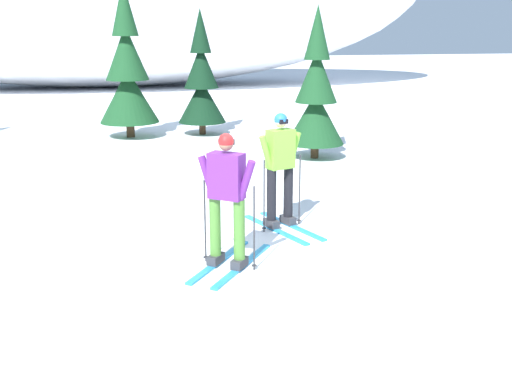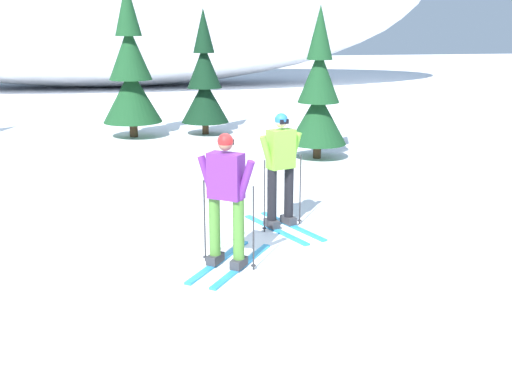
# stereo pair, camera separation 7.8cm
# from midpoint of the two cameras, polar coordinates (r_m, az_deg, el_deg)

# --- Properties ---
(ground_plane) EXTENTS (120.00, 120.00, 0.00)m
(ground_plane) POSITION_cam_midpoint_polar(r_m,az_deg,el_deg) (8.52, 2.77, -6.71)
(ground_plane) COLOR white
(skier_lime_jacket) EXTENTS (0.99, 1.71, 1.85)m
(skier_lime_jacket) POSITION_cam_midpoint_polar(r_m,az_deg,el_deg) (9.30, 2.14, 1.44)
(skier_lime_jacket) COLOR #2893CC
(skier_lime_jacket) RESTS_ON ground
(skier_purple_jacket) EXTENTS (1.37, 1.60, 1.82)m
(skier_purple_jacket) POSITION_cam_midpoint_polar(r_m,az_deg,el_deg) (7.71, -3.11, -1.41)
(skier_purple_jacket) COLOR #2893CC
(skier_purple_jacket) RESTS_ON ground
(pine_tree_center_left) EXTENTS (1.71, 1.71, 4.42)m
(pine_tree_center_left) POSITION_cam_midpoint_polar(r_m,az_deg,el_deg) (17.64, -12.42, 10.28)
(pine_tree_center_left) COLOR #47301E
(pine_tree_center_left) RESTS_ON ground
(pine_tree_center_right) EXTENTS (1.42, 1.42, 3.69)m
(pine_tree_center_right) POSITION_cam_midpoint_polar(r_m,az_deg,el_deg) (17.83, -5.41, 9.60)
(pine_tree_center_right) COLOR #47301E
(pine_tree_center_right) RESTS_ON ground
(pine_tree_far_right) EXTENTS (1.41, 1.41, 3.65)m
(pine_tree_far_right) POSITION_cam_midpoint_polar(r_m,az_deg,el_deg) (14.45, 5.66, 8.35)
(pine_tree_far_right) COLOR #47301E
(pine_tree_far_right) RESTS_ON ground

